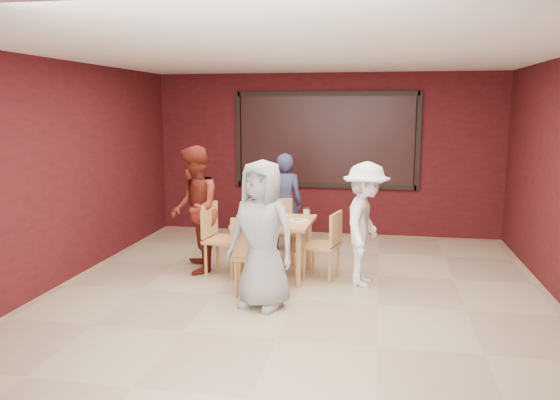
% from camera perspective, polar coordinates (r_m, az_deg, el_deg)
% --- Properties ---
extents(floor, '(7.00, 7.00, 0.00)m').
position_cam_1_polar(floor, '(6.47, 1.53, -10.34)').
color(floor, tan).
rests_on(floor, ground).
extents(window_blinds, '(3.00, 0.02, 1.50)m').
position_cam_1_polar(window_blinds, '(9.52, 4.80, 6.25)').
color(window_blinds, black).
extents(dining_table, '(1.00, 1.00, 0.91)m').
position_cam_1_polar(dining_table, '(7.15, -0.52, -2.83)').
color(dining_table, tan).
rests_on(dining_table, floor).
extents(chair_front, '(0.51, 0.51, 0.96)m').
position_cam_1_polar(chair_front, '(6.41, -2.75, -5.45)').
color(chair_front, '#CC804F').
rests_on(chair_front, floor).
extents(chair_back, '(0.55, 0.55, 0.90)m').
position_cam_1_polar(chair_back, '(7.87, -0.19, -2.83)').
color(chair_back, '#CC804F').
rests_on(chair_back, floor).
extents(chair_left, '(0.52, 0.52, 0.96)m').
position_cam_1_polar(chair_left, '(7.31, -6.45, -3.61)').
color(chair_left, '#CC804F').
rests_on(chair_left, floor).
extents(chair_right, '(0.52, 0.52, 0.89)m').
position_cam_1_polar(chair_right, '(7.08, 4.93, -4.34)').
color(chair_right, '#CC804F').
rests_on(chair_right, floor).
extents(diner_front, '(0.93, 0.76, 1.66)m').
position_cam_1_polar(diner_front, '(6.02, -1.90, -3.64)').
color(diner_front, '#989898').
rests_on(diner_front, floor).
extents(diner_back, '(0.57, 0.38, 1.53)m').
position_cam_1_polar(diner_back, '(8.37, 0.46, -0.28)').
color(diner_back, '#303456').
rests_on(diner_back, floor).
extents(diner_left, '(0.88, 1.00, 1.71)m').
position_cam_1_polar(diner_left, '(7.42, -8.95, -1.00)').
color(diner_left, maroon).
rests_on(diner_left, floor).
extents(diner_right, '(0.72, 1.08, 1.55)m').
position_cam_1_polar(diner_right, '(6.87, 8.91, -2.53)').
color(diner_right, white).
rests_on(diner_right, floor).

